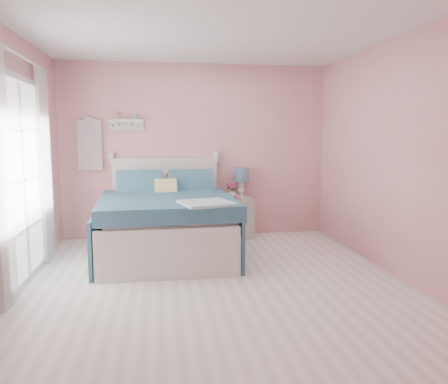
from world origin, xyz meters
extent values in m
plane|color=silver|center=(0.00, 0.00, 0.00)|extent=(4.50, 4.50, 0.00)
plane|color=pink|center=(0.00, 2.25, 1.30)|extent=(4.00, 0.00, 4.00)
plane|color=pink|center=(0.00, -2.25, 1.30)|extent=(4.00, 0.00, 4.00)
plane|color=pink|center=(-2.00, 0.00, 1.30)|extent=(0.00, 4.50, 4.50)
plane|color=pink|center=(2.00, 0.00, 1.30)|extent=(0.00, 4.50, 4.50)
plane|color=white|center=(0.00, 0.00, 2.60)|extent=(4.50, 4.50, 0.00)
cube|color=silver|center=(-0.47, 1.18, 0.22)|extent=(1.61, 2.07, 0.44)
cube|color=silver|center=(-0.47, 1.18, 0.52)|extent=(1.54, 2.00, 0.16)
cube|color=silver|center=(-0.47, 2.19, 0.57)|extent=(1.55, 0.07, 1.14)
cube|color=silver|center=(-0.47, 2.19, 1.17)|extent=(1.61, 0.09, 0.06)
cube|color=silver|center=(-0.47, 0.18, 0.28)|extent=(1.55, 0.06, 0.56)
cube|color=#32667D|center=(-0.47, 1.03, 0.69)|extent=(1.71, 1.81, 0.18)
cube|color=#CC848F|center=(-0.83, 1.87, 0.80)|extent=(0.69, 0.31, 0.43)
cube|color=#CC848F|center=(-0.12, 1.87, 0.80)|extent=(0.69, 0.31, 0.43)
cube|color=#CCBC59|center=(-0.47, 1.59, 0.80)|extent=(0.31, 0.23, 0.31)
cube|color=beige|center=(0.62, 2.03, 0.30)|extent=(0.41, 0.39, 0.60)
cube|color=silver|center=(0.62, 1.85, 0.47)|extent=(0.35, 0.02, 0.16)
sphere|color=white|center=(0.62, 1.82, 0.47)|extent=(0.03, 0.03, 0.03)
cylinder|color=white|center=(0.67, 2.10, 0.61)|extent=(0.14, 0.14, 0.02)
cylinder|color=white|center=(0.67, 2.10, 0.73)|extent=(0.07, 0.07, 0.25)
cylinder|color=#6588A8|center=(0.67, 2.10, 0.95)|extent=(0.23, 0.23, 0.21)
imported|color=silver|center=(0.52, 2.05, 0.67)|extent=(0.14, 0.14, 0.15)
imported|color=pink|center=(0.56, 1.87, 0.64)|extent=(0.10, 0.10, 0.08)
sphere|color=#BF4177|center=(0.52, 2.05, 0.82)|extent=(0.06, 0.06, 0.06)
sphere|color=#BF4177|center=(0.56, 2.07, 0.78)|extent=(0.06, 0.06, 0.06)
sphere|color=#BF4177|center=(0.48, 2.06, 0.79)|extent=(0.06, 0.06, 0.06)
sphere|color=#BF4177|center=(0.54, 2.02, 0.76)|extent=(0.06, 0.06, 0.06)
sphere|color=#BF4177|center=(0.49, 2.03, 0.77)|extent=(0.06, 0.06, 0.06)
cube|color=silver|center=(-1.02, 2.17, 1.75)|extent=(0.50, 0.14, 0.04)
cube|color=silver|center=(-1.02, 2.23, 1.68)|extent=(0.50, 0.03, 0.12)
cylinder|color=#D18C99|center=(-1.17, 2.17, 1.82)|extent=(0.06, 0.06, 0.10)
cube|color=#6588A8|center=(-0.90, 2.17, 1.80)|extent=(0.08, 0.06, 0.07)
cube|color=white|center=(-1.55, 2.18, 1.40)|extent=(0.34, 0.03, 0.72)
cube|color=silver|center=(-1.97, 0.40, 2.13)|extent=(0.04, 1.32, 0.06)
cube|color=silver|center=(-1.97, 0.40, 0.03)|extent=(0.04, 1.32, 0.06)
cube|color=silver|center=(-1.97, -0.23, 1.05)|extent=(0.04, 0.06, 2.10)
cube|color=silver|center=(-1.97, 1.03, 1.05)|extent=(0.04, 0.06, 2.10)
cube|color=white|center=(-1.97, 0.40, 1.08)|extent=(0.02, 1.20, 2.04)
cube|color=white|center=(-1.92, -0.34, 1.18)|extent=(0.04, 0.40, 2.32)
cube|color=white|center=(-1.92, 1.14, 1.18)|extent=(0.04, 0.40, 2.32)
camera|label=1|loc=(-0.55, -4.38, 1.55)|focal=35.00mm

